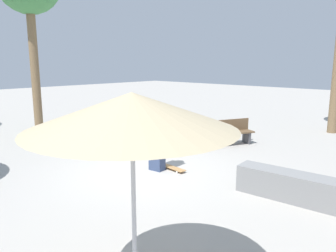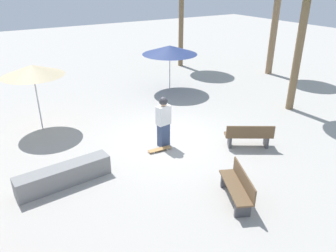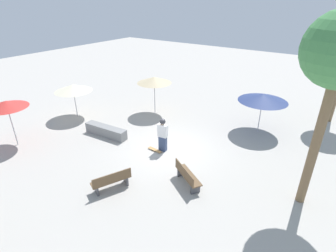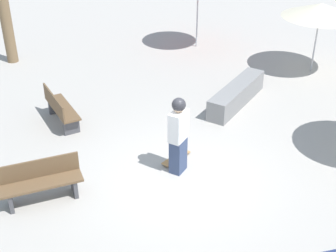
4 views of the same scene
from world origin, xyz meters
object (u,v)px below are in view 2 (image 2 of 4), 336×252
object	(u,v)px
skater_main	(163,120)
concrete_ledge	(64,175)
bench_near	(249,136)
shade_umbrella_tan	(32,70)
bench_far	(238,187)
shade_umbrella_navy	(170,50)
skateboard	(160,149)

from	to	relation	value
skater_main	concrete_ledge	size ratio (longest dim) A/B	0.67
bench_near	shade_umbrella_tan	xyz separation A→B (m)	(-5.24, -5.67, 1.85)
concrete_ledge	bench_far	world-z (taller)	bench_far
bench_far	shade_umbrella_navy	distance (m)	9.27
skateboard	bench_near	size ratio (longest dim) A/B	0.51
concrete_ledge	skater_main	bearing A→B (deg)	98.69
bench_far	shade_umbrella_navy	size ratio (longest dim) A/B	0.61
skateboard	bench_far	xyz separation A→B (m)	(3.35, 0.38, 0.37)
concrete_ledge	bench_near	distance (m)	6.05
concrete_ledge	shade_umbrella_navy	xyz separation A→B (m)	(-5.47, 6.83, 1.77)
shade_umbrella_navy	shade_umbrella_tan	size ratio (longest dim) A/B	1.09
skater_main	shade_umbrella_navy	size ratio (longest dim) A/B	0.66
bench_near	shade_umbrella_navy	size ratio (longest dim) A/B	0.59
skateboard	shade_umbrella_navy	xyz separation A→B (m)	(-5.20, 3.60, 2.00)
skater_main	bench_near	bearing A→B (deg)	139.02
concrete_ledge	shade_umbrella_navy	world-z (taller)	shade_umbrella_navy
skateboard	bench_near	xyz separation A→B (m)	(1.34, 2.71, 0.37)
skateboard	shade_umbrella_navy	bearing A→B (deg)	-120.05
concrete_ledge	shade_umbrella_tan	bearing A→B (deg)	176.20
bench_near	bench_far	distance (m)	3.08
skater_main	bench_far	size ratio (longest dim) A/B	1.08
bench_far	shade_umbrella_tan	size ratio (longest dim) A/B	0.66
skateboard	concrete_ledge	bearing A→B (deg)	9.41
bench_near	shade_umbrella_tan	distance (m)	7.94
skateboard	shade_umbrella_tan	distance (m)	5.37
skateboard	shade_umbrella_navy	distance (m)	6.63
shade_umbrella_navy	skateboard	bearing A→B (deg)	-34.68
skater_main	shade_umbrella_navy	bearing A→B (deg)	-130.84
skater_main	bench_near	size ratio (longest dim) A/B	1.11
concrete_ledge	bench_far	bearing A→B (deg)	49.65
skater_main	skateboard	size ratio (longest dim) A/B	2.17
bench_far	shade_umbrella_tan	bearing A→B (deg)	49.24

